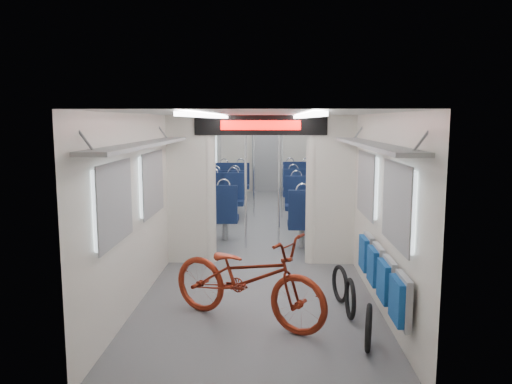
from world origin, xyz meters
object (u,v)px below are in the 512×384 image
seat_bay_far_right (300,183)px  stanchion_near_left (246,183)px  bike_hoop_a (369,330)px  flip_bench (381,273)px  bike_hoop_b (350,301)px  bicycle (247,278)px  stanchion_far_left (254,168)px  bike_hoop_c (340,286)px  seat_bay_near_right (311,207)px  seat_bay_near_left (218,201)px  stanchion_near_right (279,184)px  seat_bay_far_left (229,185)px  stanchion_far_right (282,168)px

seat_bay_far_right → stanchion_near_left: bearing=-104.4°
bike_hoop_a → stanchion_near_left: 4.28m
flip_bench → stanchion_near_left: size_ratio=0.90×
flip_bench → bike_hoop_b: flip_bench is taller
bicycle → stanchion_far_left: 6.15m
bike_hoop_c → seat_bay_near_right: 3.63m
bike_hoop_b → seat_bay_near_left: 5.09m
seat_bay_near_right → stanchion_near_right: bearing=-120.8°
bicycle → seat_bay_near_left: seat_bay_near_left is taller
bicycle → stanchion_near_right: size_ratio=0.84×
flip_bench → seat_bay_far_right: seat_bay_far_right is taller
bike_hoop_a → stanchion_far_left: stanchion_far_left is taller
bicycle → stanchion_near_right: bearing=22.2°
seat_bay_far_left → flip_bench: bearing=-73.2°
seat_bay_far_right → stanchion_far_right: size_ratio=1.00×
stanchion_far_left → seat_bay_far_left: bearing=116.2°
bicycle → stanchion_near_right: 3.27m
bike_hoop_c → stanchion_far_left: size_ratio=0.20×
bike_hoop_a → stanchion_near_left: stanchion_near_left is taller
bike_hoop_a → stanchion_near_left: size_ratio=0.21×
seat_bay_far_left → stanchion_near_right: (1.23, -4.36, 0.58)m
bike_hoop_c → stanchion_far_left: bearing=102.9°
seat_bay_far_left → stanchion_near_right: 4.57m
seat_bay_far_left → seat_bay_near_right: bearing=-60.4°
stanchion_far_left → bike_hoop_b: bearing=-77.9°
seat_bay_far_right → bike_hoop_c: bearing=-89.4°
seat_bay_near_left → bike_hoop_a: bearing=-69.5°
bike_hoop_a → stanchion_near_right: 4.05m
seat_bay_near_right → flip_bench: bearing=-84.4°
seat_bay_near_left → stanchion_near_right: 2.10m
bike_hoop_b → bike_hoop_c: bike_hoop_b is taller
seat_bay_far_right → stanchion_far_right: (-0.53, -1.90, 0.58)m
bike_hoop_b → stanchion_near_right: size_ratio=0.20×
bike_hoop_a → seat_bay_far_right: 8.68m
bike_hoop_c → seat_bay_far_right: 7.35m
stanchion_far_left → seat_bay_far_right: bearing=58.1°
bike_hoop_a → seat_bay_near_left: size_ratio=0.20×
bike_hoop_c → stanchion_near_right: (-0.72, 2.53, 0.94)m
bike_hoop_c → stanchion_near_left: (-1.29, 2.61, 0.94)m
bike_hoop_c → seat_bay_near_left: 4.59m
bicycle → stanchion_far_right: (0.51, 6.09, 0.64)m
stanchion_near_right → stanchion_far_right: bearing=87.7°
bike_hoop_c → stanchion_far_right: (-0.61, 5.44, 0.94)m
stanchion_far_left → seat_bay_near_right: bearing=-57.8°
seat_bay_near_right → seat_bay_near_left: bearing=164.2°
flip_bench → stanchion_far_right: 6.22m
seat_bay_far_right → seat_bay_far_left: bearing=-166.4°
bike_hoop_c → seat_bay_near_left: seat_bay_near_left is taller
bike_hoop_b → stanchion_near_right: 3.29m
bike_hoop_a → stanchion_far_left: 6.99m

